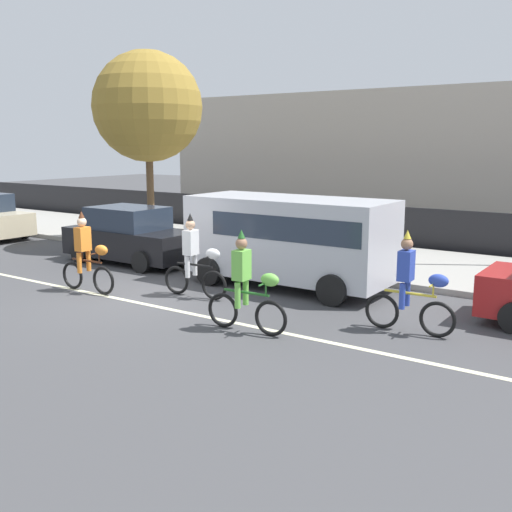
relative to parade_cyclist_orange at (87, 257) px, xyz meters
name	(u,v)px	position (x,y,z in m)	size (l,w,h in m)	color
ground_plane	(140,295)	(1.25, 0.45, -0.84)	(80.00, 80.00, 0.00)	#424244
road_centre_line	(124,300)	(1.25, -0.05, -0.84)	(36.00, 0.14, 0.01)	beige
sidewalk_curb	(287,251)	(1.25, 6.95, -0.77)	(60.00, 5.00, 0.15)	#9E9B93
fence_line	(330,222)	(1.25, 9.85, -0.14)	(40.00, 0.08, 1.40)	black
building_backdrop	(480,158)	(4.14, 18.45, 1.99)	(28.00, 8.00, 5.67)	#B2A899
parade_cyclist_orange	(87,257)	(0.00, 0.00, 0.00)	(1.72, 0.50, 1.92)	black
parade_cyclist_zebra	(195,261)	(2.40, 1.06, 0.00)	(1.72, 0.50, 1.92)	black
parade_cyclist_lime	(247,288)	(4.85, -0.36, 0.00)	(1.72, 0.50, 1.92)	black
parade_cyclist_cobalt	(411,289)	(7.37, 1.29, 0.00)	(1.72, 0.50, 1.92)	black
parked_van_silver	(292,235)	(3.70, 3.15, 0.44)	(5.00, 2.22, 2.18)	silver
parked_car_black	(130,236)	(-1.78, 3.10, -0.06)	(4.10, 1.92, 1.64)	black
street_tree_near_lamp	(148,107)	(-3.09, 5.32, 3.78)	(3.56, 3.56, 6.26)	brown
pedestrian_onlooker	(222,212)	(-2.10, 7.89, 0.17)	(0.32, 0.20, 1.62)	#33333D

